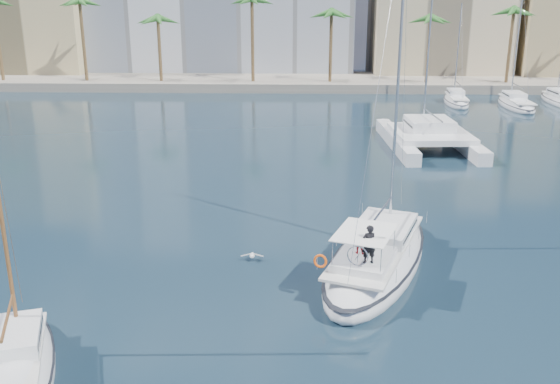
{
  "coord_description": "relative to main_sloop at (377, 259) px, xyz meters",
  "views": [
    {
      "loc": [
        1.15,
        -28.5,
        13.26
      ],
      "look_at": [
        0.18,
        1.5,
        3.44
      ],
      "focal_mm": 40.0,
      "sensor_mm": 36.0,
      "label": 1
    }
  ],
  "objects": [
    {
      "name": "palm_right",
      "position": [
        28.97,
        57.12,
        9.72
      ],
      "size": [
        3.6,
        3.6,
        12.3
      ],
      "color": "brown",
      "rests_on": "ground"
    },
    {
      "name": "ground",
      "position": [
        -5.03,
        0.12,
        -0.56
      ],
      "size": [
        160.0,
        160.0,
        0.0
      ],
      "primitive_type": "plane",
      "color": "black",
      "rests_on": "ground"
    },
    {
      "name": "catamaran",
      "position": [
        7.42,
        25.31,
        0.63
      ],
      "size": [
        7.58,
        13.96,
        19.6
      ],
      "rotation": [
        0.0,
        0.0,
        0.06
      ],
      "color": "white",
      "rests_on": "ground"
    },
    {
      "name": "seagull",
      "position": [
        -6.25,
        0.75,
        -0.25
      ],
      "size": [
        1.18,
        0.51,
        0.22
      ],
      "color": "silver",
      "rests_on": "ground"
    },
    {
      "name": "palm_centre",
      "position": [
        -5.03,
        57.12,
        9.72
      ],
      "size": [
        3.6,
        3.6,
        12.3
      ],
      "color": "brown",
      "rests_on": "ground"
    },
    {
      "name": "moored_yacht_b",
      "position": [
        21.47,
        45.12,
        -0.56
      ],
      "size": [
        3.32,
        10.83,
        13.72
      ],
      "primitive_type": null,
      "rotation": [
        0.0,
        0.0,
        -0.02
      ],
      "color": "white",
      "rests_on": "ground"
    },
    {
      "name": "moored_yacht_a",
      "position": [
        14.97,
        47.12,
        -0.56
      ],
      "size": [
        3.37,
        9.52,
        11.9
      ],
      "primitive_type": null,
      "rotation": [
        0.0,
        0.0,
        -0.07
      ],
      "color": "white",
      "rests_on": "ground"
    },
    {
      "name": "small_sloop",
      "position": [
        -13.8,
        -9.81,
        -0.12
      ],
      "size": [
        5.15,
        8.83,
        12.1
      ],
      "rotation": [
        0.0,
        0.0,
        0.32
      ],
      "color": "white",
      "rests_on": "ground"
    },
    {
      "name": "quay",
      "position": [
        -5.03,
        61.12,
        0.04
      ],
      "size": [
        120.0,
        14.0,
        1.2
      ],
      "primitive_type": "cube",
      "color": "gray",
      "rests_on": "ground"
    },
    {
      "name": "building_tan_left",
      "position": [
        -47.03,
        69.12,
        10.44
      ],
      "size": [
        22.0,
        14.0,
        22.0
      ],
      "primitive_type": "cube",
      "color": "tan",
      "rests_on": "ground"
    },
    {
      "name": "main_sloop",
      "position": [
        0.0,
        0.0,
        0.0
      ],
      "size": [
        8.13,
        13.24,
        18.74
      ],
      "rotation": [
        0.0,
        0.0,
        -0.35
      ],
      "color": "white",
      "rests_on": "ground"
    },
    {
      "name": "palm_left",
      "position": [
        -39.03,
        57.12,
        9.72
      ],
      "size": [
        3.6,
        3.6,
        12.3
      ],
      "color": "brown",
      "rests_on": "ground"
    },
    {
      "name": "building_beige",
      "position": [
        16.97,
        70.12,
        9.44
      ],
      "size": [
        20.0,
        14.0,
        20.0
      ],
      "primitive_type": "cube",
      "color": "beige",
      "rests_on": "ground"
    }
  ]
}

